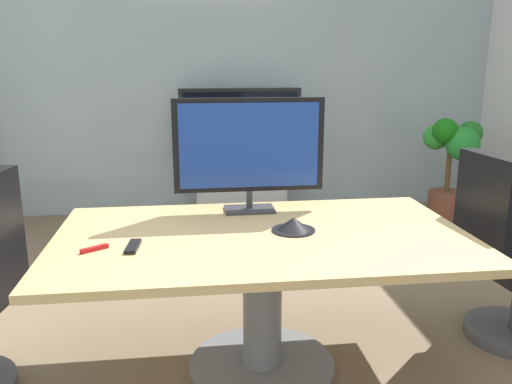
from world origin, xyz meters
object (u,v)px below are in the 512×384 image
at_px(tv_monitor, 249,148).
at_px(remote_control, 133,246).
at_px(office_chair_right, 508,265).
at_px(wall_display_unit, 241,175).
at_px(conference_phone, 294,225).
at_px(potted_plant, 452,158).
at_px(conference_table, 262,267).

relative_size(tv_monitor, remote_control, 4.94).
relative_size(office_chair_right, remote_control, 6.41).
distance_m(wall_display_unit, remote_control, 3.01).
distance_m(conference_phone, remote_control, 0.79).
relative_size(potted_plant, conference_phone, 4.71).
bearing_deg(remote_control, potted_plant, 46.60).
distance_m(potted_plant, conference_phone, 3.12).
xyz_separation_m(tv_monitor, wall_display_unit, (0.18, 2.34, -0.66)).
distance_m(wall_display_unit, potted_plant, 2.09).
bearing_deg(office_chair_right, wall_display_unit, 20.82).
height_order(tv_monitor, remote_control, tv_monitor).
bearing_deg(conference_phone, remote_control, -168.74).
bearing_deg(conference_table, office_chair_right, 4.33).
relative_size(conference_table, potted_plant, 1.96).
bearing_deg(conference_phone, office_chair_right, 3.96).
bearing_deg(conference_phone, tv_monitor, 113.80).
relative_size(wall_display_unit, conference_phone, 5.95).
relative_size(potted_plant, remote_control, 6.10).
height_order(tv_monitor, conference_phone, tv_monitor).
relative_size(conference_phone, remote_control, 1.29).
bearing_deg(potted_plant, conference_phone, -131.24).
distance_m(potted_plant, remote_control, 3.77).
height_order(wall_display_unit, conference_phone, wall_display_unit).
relative_size(conference_table, tv_monitor, 2.42).
xyz_separation_m(conference_table, remote_control, (-0.62, -0.13, 0.19)).
bearing_deg(tv_monitor, remote_control, -137.18).
distance_m(office_chair_right, potted_plant, 2.40).
height_order(office_chair_right, potted_plant, office_chair_right).
bearing_deg(tv_monitor, conference_phone, -66.20).
bearing_deg(office_chair_right, tv_monitor, 73.30).
bearing_deg(tv_monitor, conference_table, -87.74).
bearing_deg(remote_control, office_chair_right, 11.97).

